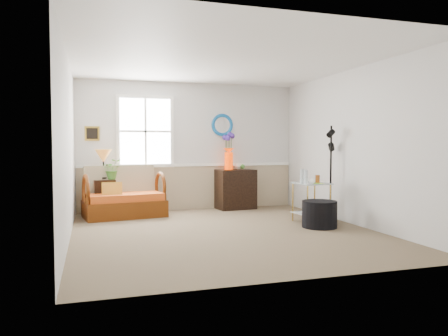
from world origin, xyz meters
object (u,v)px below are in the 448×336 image
object	(u,v)px
cabinet	(236,189)
floor_lamp	(331,173)
side_table	(311,202)
ottoman	(319,214)
loveseat	(124,192)
lamp_stand	(104,198)

from	to	relation	value
cabinet	floor_lamp	distance (m)	2.21
side_table	ottoman	distance (m)	0.51
side_table	ottoman	world-z (taller)	side_table
cabinet	side_table	distance (m)	2.02
side_table	ottoman	xyz separation A→B (m)	(-0.11, -0.48, -0.13)
cabinet	ottoman	xyz separation A→B (m)	(0.64, -2.36, -0.20)
floor_lamp	cabinet	bearing A→B (deg)	98.06
side_table	loveseat	bearing A→B (deg)	153.61
loveseat	lamp_stand	bearing A→B (deg)	135.16
ottoman	loveseat	bearing A→B (deg)	145.89
floor_lamp	loveseat	bearing A→B (deg)	133.14
floor_lamp	ottoman	xyz separation A→B (m)	(-0.50, -0.51, -0.62)
lamp_stand	floor_lamp	xyz separation A→B (m)	(3.78, -1.73, 0.49)
cabinet	side_table	bearing A→B (deg)	-73.77
cabinet	lamp_stand	bearing A→B (deg)	177.16
side_table	lamp_stand	bearing A→B (deg)	152.58
loveseat	ottoman	bearing A→B (deg)	-43.42
floor_lamp	lamp_stand	bearing A→B (deg)	131.88
lamp_stand	ottoman	xyz separation A→B (m)	(3.28, -2.24, -0.12)
lamp_stand	cabinet	world-z (taller)	cabinet
cabinet	side_table	xyz separation A→B (m)	(0.75, -1.88, -0.07)
ottoman	floor_lamp	bearing A→B (deg)	45.57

